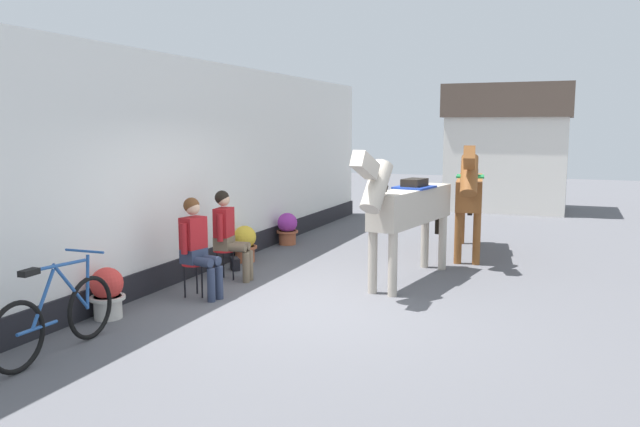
{
  "coord_description": "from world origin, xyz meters",
  "views": [
    {
      "loc": [
        3.08,
        -7.52,
        2.35
      ],
      "look_at": [
        -0.4,
        1.2,
        1.05
      ],
      "focal_mm": 35.27,
      "sensor_mm": 36.0,
      "label": 1
    }
  ],
  "objects_px": {
    "flower_planter_inner_far": "(245,243)",
    "satchel_bag": "(235,264)",
    "seated_visitor_near": "(197,242)",
    "flower_planter_farthest": "(287,228)",
    "saddled_horse_far": "(470,192)",
    "flower_planter_nearest": "(107,292)",
    "saddled_horse_near": "(408,207)",
    "seated_visitor_far": "(228,230)",
    "leaning_bicycle": "(57,317)"
  },
  "relations": [
    {
      "from": "flower_planter_inner_far",
      "to": "satchel_bag",
      "type": "height_order",
      "value": "flower_planter_inner_far"
    },
    {
      "from": "seated_visitor_near",
      "to": "flower_planter_farthest",
      "type": "relative_size",
      "value": 2.17
    },
    {
      "from": "flower_planter_farthest",
      "to": "satchel_bag",
      "type": "bearing_deg",
      "value": -86.73
    },
    {
      "from": "saddled_horse_far",
      "to": "flower_planter_nearest",
      "type": "bearing_deg",
      "value": -122.1
    },
    {
      "from": "seated_visitor_near",
      "to": "saddled_horse_near",
      "type": "distance_m",
      "value": 3.15
    },
    {
      "from": "saddled_horse_far",
      "to": "satchel_bag",
      "type": "height_order",
      "value": "saddled_horse_far"
    },
    {
      "from": "saddled_horse_near",
      "to": "saddled_horse_far",
      "type": "xyz_separation_m",
      "value": [
        0.54,
        2.47,
        0.0
      ]
    },
    {
      "from": "saddled_horse_far",
      "to": "seated_visitor_far",
      "type": "bearing_deg",
      "value": -132.98
    },
    {
      "from": "saddled_horse_near",
      "to": "leaning_bicycle",
      "type": "height_order",
      "value": "saddled_horse_near"
    },
    {
      "from": "seated_visitor_far",
      "to": "saddled_horse_near",
      "type": "distance_m",
      "value": 2.76
    },
    {
      "from": "satchel_bag",
      "to": "flower_planter_nearest",
      "type": "bearing_deg",
      "value": -42.65
    },
    {
      "from": "seated_visitor_near",
      "to": "flower_planter_nearest",
      "type": "height_order",
      "value": "seated_visitor_near"
    },
    {
      "from": "saddled_horse_far",
      "to": "flower_planter_nearest",
      "type": "xyz_separation_m",
      "value": [
        -3.53,
        -5.63,
        -0.82
      ]
    },
    {
      "from": "flower_planter_inner_far",
      "to": "seated_visitor_far",
      "type": "bearing_deg",
      "value": -72.35
    },
    {
      "from": "saddled_horse_near",
      "to": "flower_planter_inner_far",
      "type": "xyz_separation_m",
      "value": [
        -2.99,
        0.37,
        -0.82
      ]
    },
    {
      "from": "seated_visitor_far",
      "to": "flower_planter_nearest",
      "type": "xyz_separation_m",
      "value": [
        -0.4,
        -2.27,
        -0.44
      ]
    },
    {
      "from": "flower_planter_nearest",
      "to": "flower_planter_farthest",
      "type": "distance_m",
      "value": 5.29
    },
    {
      "from": "seated_visitor_near",
      "to": "satchel_bag",
      "type": "height_order",
      "value": "seated_visitor_near"
    },
    {
      "from": "seated_visitor_far",
      "to": "flower_planter_farthest",
      "type": "height_order",
      "value": "seated_visitor_far"
    },
    {
      "from": "flower_planter_farthest",
      "to": "leaning_bicycle",
      "type": "bearing_deg",
      "value": -86.87
    },
    {
      "from": "saddled_horse_near",
      "to": "flower_planter_inner_far",
      "type": "relative_size",
      "value": 4.65
    },
    {
      "from": "saddled_horse_near",
      "to": "flower_planter_farthest",
      "type": "distance_m",
      "value": 3.76
    },
    {
      "from": "flower_planter_inner_far",
      "to": "flower_planter_farthest",
      "type": "relative_size",
      "value": 1.0
    },
    {
      "from": "saddled_horse_near",
      "to": "saddled_horse_far",
      "type": "bearing_deg",
      "value": 77.61
    },
    {
      "from": "saddled_horse_near",
      "to": "flower_planter_farthest",
      "type": "relative_size",
      "value": 4.65
    },
    {
      "from": "seated_visitor_far",
      "to": "flower_planter_nearest",
      "type": "height_order",
      "value": "seated_visitor_far"
    },
    {
      "from": "seated_visitor_near",
      "to": "saddled_horse_far",
      "type": "xyz_separation_m",
      "value": [
        3.03,
        4.38,
        0.38
      ]
    },
    {
      "from": "leaning_bicycle",
      "to": "flower_planter_inner_far",
      "type": "bearing_deg",
      "value": 94.39
    },
    {
      "from": "seated_visitor_near",
      "to": "saddled_horse_near",
      "type": "bearing_deg",
      "value": 37.42
    },
    {
      "from": "seated_visitor_far",
      "to": "flower_planter_inner_far",
      "type": "bearing_deg",
      "value": 107.65
    },
    {
      "from": "saddled_horse_near",
      "to": "satchel_bag",
      "type": "height_order",
      "value": "saddled_horse_near"
    },
    {
      "from": "saddled_horse_far",
      "to": "flower_planter_nearest",
      "type": "height_order",
      "value": "saddled_horse_far"
    },
    {
      "from": "seated_visitor_far",
      "to": "flower_planter_farthest",
      "type": "distance_m",
      "value": 3.08
    },
    {
      "from": "seated_visitor_far",
      "to": "flower_planter_farthest",
      "type": "bearing_deg",
      "value": 97.4
    },
    {
      "from": "flower_planter_inner_far",
      "to": "leaning_bicycle",
      "type": "xyz_separation_m",
      "value": [
        0.36,
        -4.72,
        0.06
      ]
    },
    {
      "from": "seated_visitor_near",
      "to": "seated_visitor_far",
      "type": "xyz_separation_m",
      "value": [
        -0.1,
        1.02,
        0.0
      ]
    },
    {
      "from": "seated_visitor_near",
      "to": "flower_planter_farthest",
      "type": "xyz_separation_m",
      "value": [
        -0.49,
        4.04,
        -0.44
      ]
    },
    {
      "from": "saddled_horse_near",
      "to": "flower_planter_nearest",
      "type": "distance_m",
      "value": 4.42
    },
    {
      "from": "flower_planter_inner_far",
      "to": "seated_visitor_near",
      "type": "bearing_deg",
      "value": -77.57
    },
    {
      "from": "seated_visitor_far",
      "to": "satchel_bag",
      "type": "relative_size",
      "value": 4.96
    },
    {
      "from": "flower_planter_nearest",
      "to": "leaning_bicycle",
      "type": "bearing_deg",
      "value": -73.14
    },
    {
      "from": "saddled_horse_near",
      "to": "flower_planter_nearest",
      "type": "height_order",
      "value": "saddled_horse_near"
    },
    {
      "from": "seated_visitor_near",
      "to": "flower_planter_nearest",
      "type": "xyz_separation_m",
      "value": [
        -0.5,
        -1.25,
        -0.44
      ]
    },
    {
      "from": "saddled_horse_far",
      "to": "leaning_bicycle",
      "type": "relative_size",
      "value": 1.7
    },
    {
      "from": "flower_planter_nearest",
      "to": "leaning_bicycle",
      "type": "xyz_separation_m",
      "value": [
        0.36,
        -1.19,
        0.06
      ]
    },
    {
      "from": "saddled_horse_far",
      "to": "flower_planter_farthest",
      "type": "distance_m",
      "value": 3.63
    },
    {
      "from": "leaning_bicycle",
      "to": "seated_visitor_near",
      "type": "bearing_deg",
      "value": 86.73
    },
    {
      "from": "seated_visitor_near",
      "to": "flower_planter_farthest",
      "type": "distance_m",
      "value": 4.09
    },
    {
      "from": "seated_visitor_far",
      "to": "saddled_horse_far",
      "type": "xyz_separation_m",
      "value": [
        3.13,
        3.36,
        0.38
      ]
    },
    {
      "from": "seated_visitor_near",
      "to": "flower_planter_farthest",
      "type": "bearing_deg",
      "value": 96.97
    }
  ]
}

